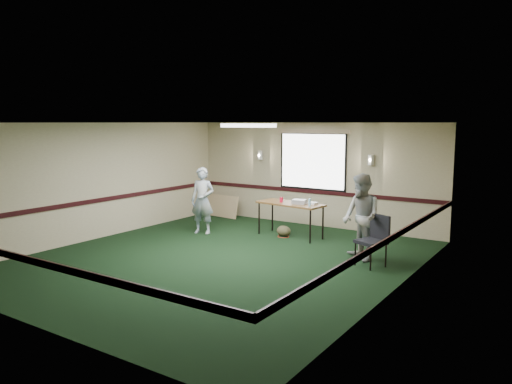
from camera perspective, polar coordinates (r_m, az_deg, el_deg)
The scene contains 13 objects.
ground at distance 10.06m, azimuth -4.12°, elevation -7.65°, with size 8.00×8.00×0.00m, color black.
room_shell at distance 11.50m, azimuth 2.27°, elevation 2.35°, with size 8.00×8.02×8.00m.
folding_table at distance 11.84m, azimuth 3.95°, elevation -1.54°, with size 1.69×0.84×0.81m.
projector at distance 11.69m, azimuth 4.97°, elevation -1.12°, with size 0.31×0.26×0.10m, color #94959C.
game_console at distance 11.68m, azimuth 6.51°, elevation -1.27°, with size 0.20×0.16×0.05m, color silver.
red_cup at distance 11.90m, azimuth 2.92°, elevation -0.89°, with size 0.08×0.08×0.12m, color red.
water_bottle at distance 11.30m, azimuth 6.14°, elevation -1.23°, with size 0.06×0.06×0.19m, color #81B6D3.
duffel_bag at distance 11.99m, azimuth 3.18°, elevation -4.46°, with size 0.36×0.27×0.25m, color #4C452B.
cable_coil at distance 11.94m, azimuth 3.14°, elevation -5.10°, with size 0.28×0.28×0.01m, color red.
folded_table at distance 14.42m, azimuth -4.05°, elevation -1.58°, with size 1.24×0.05×0.64m, color tan.
conference_chair at distance 9.73m, azimuth 13.42°, elevation -4.95°, with size 0.63×0.64×0.97m.
person_left at distance 12.24m, azimuth -6.13°, elevation -0.97°, with size 0.59×0.39×1.63m, color #426092.
person_right at distance 10.01m, azimuth 11.95°, elevation -2.84°, with size 0.83×0.65×1.72m, color #769BB7.
Camera 1 is at (5.93, -7.67, 2.71)m, focal length 35.00 mm.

